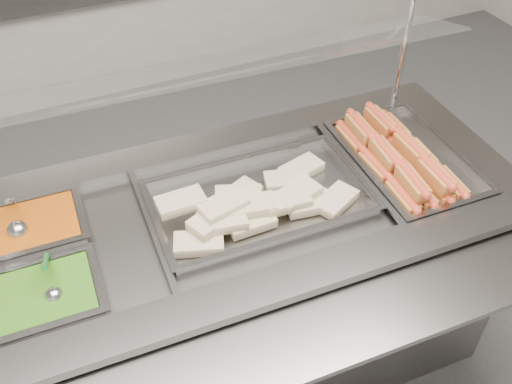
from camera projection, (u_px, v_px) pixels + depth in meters
name	position (u px, v px, depth m)	size (l,w,h in m)	color
steam_counter	(244.00, 288.00, 1.92)	(1.70, 0.81, 0.80)	slate
tray_rail	(310.00, 334.00, 1.36)	(1.61, 0.40, 0.05)	gray
sneeze_guard	(214.00, 70.00, 1.57)	(1.48, 0.32, 0.39)	silver
pan_hotdogs	(404.00, 165.00, 1.83)	(0.32, 0.50, 0.09)	gray
pan_wraps	(259.00, 202.00, 1.68)	(0.62, 0.38, 0.06)	gray
pan_beans	(35.00, 233.00, 1.60)	(0.28, 0.22, 0.09)	gray
pan_peas	(46.00, 303.00, 1.42)	(0.28, 0.22, 0.09)	gray
hotdogs_in_buns	(397.00, 157.00, 1.79)	(0.23, 0.47, 0.10)	#97491F
tortilla_wraps	(255.00, 203.00, 1.63)	(0.58, 0.29, 0.09)	tan
ladle	(18.00, 229.00, 1.55)	(0.06, 0.17, 0.14)	silver
serving_spoon	(53.00, 290.00, 1.40)	(0.05, 0.16, 0.12)	silver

